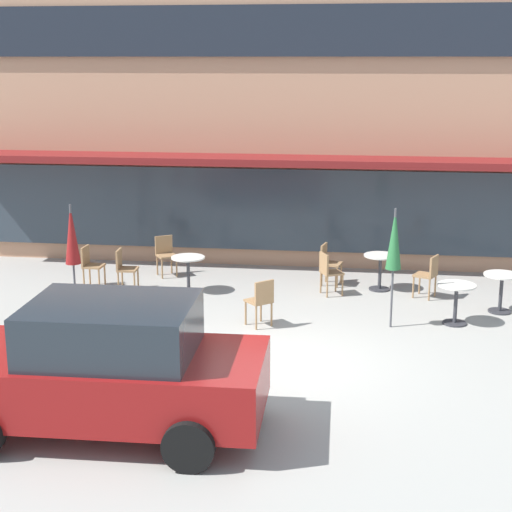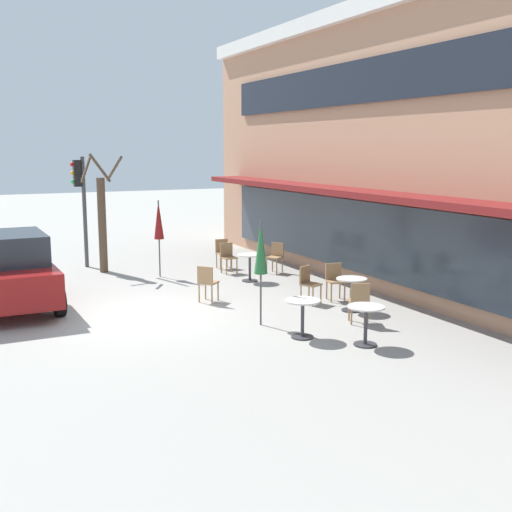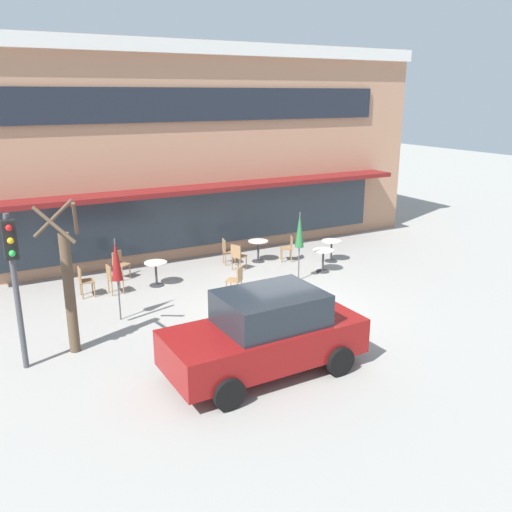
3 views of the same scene
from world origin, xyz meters
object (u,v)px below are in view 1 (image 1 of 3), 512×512
object	(u,v)px
cafe_chair_0	(124,267)
patio_umbrella_cream_folded	(72,235)
cafe_table_by_tree	(188,268)
cafe_chair_4	(165,252)
cafe_chair_6	(429,273)
patio_umbrella_green_folded	(394,240)
cafe_chair_5	(261,299)
cafe_table_mid_patio	(456,297)
cafe_chair_3	(328,261)
cafe_chair_1	(90,263)
cafe_chair_2	(328,270)
cafe_table_streetside	(380,266)
parked_sedan	(105,368)
cafe_table_near_wall	(501,286)

from	to	relation	value
cafe_chair_0	patio_umbrella_cream_folded	bearing A→B (deg)	-99.71
cafe_table_by_tree	patio_umbrella_cream_folded	bearing A→B (deg)	-129.31
cafe_chair_4	cafe_chair_6	bearing A→B (deg)	-9.89
patio_umbrella_green_folded	cafe_chair_5	world-z (taller)	patio_umbrella_green_folded
cafe_chair_5	cafe_table_mid_patio	bearing A→B (deg)	9.83
cafe_chair_3	patio_umbrella_green_folded	bearing A→B (deg)	-64.63
patio_umbrella_cream_folded	cafe_chair_1	size ratio (longest dim) A/B	2.47
cafe_chair_0	cafe_chair_2	size ratio (longest dim) A/B	1.00
cafe_chair_1	cafe_table_streetside	bearing A→B (deg)	5.57
cafe_chair_3	cafe_chair_5	xyz separation A→B (m)	(-1.10, -2.90, 0.00)
cafe_chair_3	cafe_chair_6	xyz separation A→B (m)	(2.06, -0.71, 0.00)
cafe_chair_0	cafe_chair_2	world-z (taller)	same
cafe_table_mid_patio	cafe_chair_5	distance (m)	3.57
patio_umbrella_green_folded	cafe_chair_6	size ratio (longest dim) A/B	2.47
patio_umbrella_cream_folded	cafe_chair_2	size ratio (longest dim) A/B	2.47
cafe_table_mid_patio	patio_umbrella_green_folded	bearing A→B (deg)	-164.28
cafe_chair_6	cafe_chair_4	bearing A→B (deg)	170.11
cafe_table_mid_patio	cafe_chair_1	world-z (taller)	cafe_chair_1
cafe_table_streetside	cafe_chair_6	xyz separation A→B (m)	(0.96, -0.46, 0.01)
cafe_table_by_tree	parked_sedan	distance (m)	6.30
cafe_table_mid_patio	cafe_chair_3	xyz separation A→B (m)	(-2.42, 2.29, 0.01)
parked_sedan	cafe_chair_6	bearing A→B (deg)	54.48
cafe_chair_5	parked_sedan	bearing A→B (deg)	-109.06
cafe_chair_3	cafe_chair_5	distance (m)	3.10
patio_umbrella_green_folded	cafe_chair_0	xyz separation A→B (m)	(-5.46, 1.61, -1.10)
cafe_table_by_tree	parked_sedan	size ratio (longest dim) A/B	0.18
cafe_table_near_wall	cafe_chair_6	distance (m)	1.51
cafe_table_mid_patio	cafe_chair_1	size ratio (longest dim) A/B	0.85
cafe_table_near_wall	cafe_table_by_tree	world-z (taller)	same
cafe_chair_4	patio_umbrella_cream_folded	bearing A→B (deg)	-105.37
cafe_chair_4	parked_sedan	size ratio (longest dim) A/B	0.21
patio_umbrella_green_folded	cafe_table_near_wall	bearing A→B (deg)	28.53
cafe_chair_2	cafe_chair_4	bearing A→B (deg)	164.14
cafe_chair_0	cafe_chair_2	distance (m)	4.26
cafe_table_mid_patio	parked_sedan	distance (m)	7.05
cafe_table_by_tree	cafe_chair_5	bearing A→B (deg)	-47.99
cafe_chair_2	cafe_chair_1	bearing A→B (deg)	-179.01
cafe_chair_0	cafe_table_near_wall	bearing A→B (deg)	-3.42
cafe_table_near_wall	cafe_table_by_tree	xyz separation A→B (m)	(-6.23, 0.53, 0.00)
cafe_table_streetside	parked_sedan	distance (m)	7.90
cafe_table_streetside	patio_umbrella_cream_folded	bearing A→B (deg)	-154.08
cafe_table_mid_patio	cafe_chair_1	bearing A→B (deg)	169.01
cafe_chair_4	patio_umbrella_green_folded	bearing A→B (deg)	-30.70
cafe_table_near_wall	patio_umbrella_cream_folded	xyz separation A→B (m)	(-7.92, -1.53, 1.11)
cafe_chair_6	parked_sedan	size ratio (longest dim) A/B	0.21
patio_umbrella_green_folded	cafe_table_mid_patio	bearing A→B (deg)	15.72
patio_umbrella_cream_folded	cafe_chair_5	distance (m)	3.63
cafe_chair_4	cafe_chair_6	world-z (taller)	same
cafe_table_near_wall	cafe_chair_5	xyz separation A→B (m)	(-4.46, -1.43, 0.01)
cafe_table_mid_patio	cafe_chair_5	size ratio (longest dim) A/B	0.85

